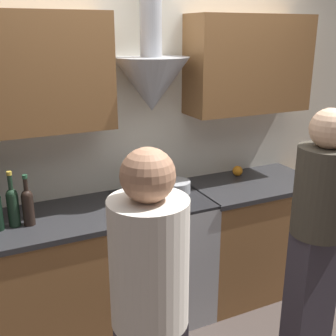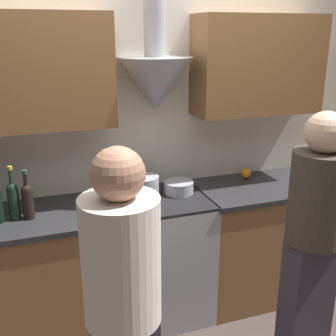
{
  "view_description": "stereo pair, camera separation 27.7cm",
  "coord_description": "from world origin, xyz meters",
  "px_view_note": "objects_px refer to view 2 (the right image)",
  "views": [
    {
      "loc": [
        -1.13,
        -2.16,
        2.04
      ],
      "look_at": [
        0.0,
        0.22,
        1.18
      ],
      "focal_mm": 45.0,
      "sensor_mm": 36.0,
      "label": 1
    },
    {
      "loc": [
        -0.88,
        -2.26,
        2.04
      ],
      "look_at": [
        0.0,
        0.22,
        1.18
      ],
      "focal_mm": 45.0,
      "sensor_mm": 36.0,
      "label": 2
    }
  ],
  "objects_px": {
    "wine_bottle_7": "(28,199)",
    "mixing_bowl": "(179,187)",
    "orange_fruit": "(246,173)",
    "person_foreground_right": "(313,242)",
    "stove_range": "(163,256)",
    "stock_pot": "(143,188)",
    "wine_bottle_6": "(13,198)",
    "person_foreground_left": "(123,308)"
  },
  "relations": [
    {
      "from": "person_foreground_right",
      "to": "stove_range",
      "type": "bearing_deg",
      "value": 122.83
    },
    {
      "from": "wine_bottle_6",
      "to": "person_foreground_left",
      "type": "bearing_deg",
      "value": -67.99
    },
    {
      "from": "stove_range",
      "to": "stock_pot",
      "type": "bearing_deg",
      "value": 167.61
    },
    {
      "from": "wine_bottle_6",
      "to": "wine_bottle_7",
      "type": "bearing_deg",
      "value": -15.49
    },
    {
      "from": "stove_range",
      "to": "person_foreground_left",
      "type": "bearing_deg",
      "value": -117.09
    },
    {
      "from": "person_foreground_right",
      "to": "orange_fruit",
      "type": "bearing_deg",
      "value": 80.62
    },
    {
      "from": "wine_bottle_7",
      "to": "person_foreground_right",
      "type": "xyz_separation_m",
      "value": [
        1.47,
        -0.85,
        -0.13
      ]
    },
    {
      "from": "mixing_bowl",
      "to": "orange_fruit",
      "type": "bearing_deg",
      "value": 10.42
    },
    {
      "from": "wine_bottle_6",
      "to": "person_foreground_right",
      "type": "height_order",
      "value": "person_foreground_right"
    },
    {
      "from": "person_foreground_left",
      "to": "person_foreground_right",
      "type": "xyz_separation_m",
      "value": [
        1.12,
        0.18,
        0.03
      ]
    },
    {
      "from": "stove_range",
      "to": "person_foreground_left",
      "type": "relative_size",
      "value": 0.57
    },
    {
      "from": "wine_bottle_6",
      "to": "mixing_bowl",
      "type": "xyz_separation_m",
      "value": [
        1.11,
        0.07,
        -0.09
      ]
    },
    {
      "from": "stove_range",
      "to": "wine_bottle_6",
      "type": "distance_m",
      "value": 1.14
    },
    {
      "from": "wine_bottle_6",
      "to": "person_foreground_right",
      "type": "relative_size",
      "value": 0.21
    },
    {
      "from": "orange_fruit",
      "to": "person_foreground_right",
      "type": "distance_m",
      "value": 1.07
    },
    {
      "from": "stove_range",
      "to": "stock_pot",
      "type": "distance_m",
      "value": 0.56
    },
    {
      "from": "person_foreground_left",
      "to": "person_foreground_right",
      "type": "relative_size",
      "value": 0.98
    },
    {
      "from": "person_foreground_left",
      "to": "person_foreground_right",
      "type": "distance_m",
      "value": 1.14
    },
    {
      "from": "wine_bottle_6",
      "to": "person_foreground_right",
      "type": "distance_m",
      "value": 1.78
    },
    {
      "from": "orange_fruit",
      "to": "stove_range",
      "type": "bearing_deg",
      "value": -167.33
    },
    {
      "from": "wine_bottle_6",
      "to": "person_foreground_left",
      "type": "relative_size",
      "value": 0.21
    },
    {
      "from": "wine_bottle_6",
      "to": "orange_fruit",
      "type": "height_order",
      "value": "wine_bottle_6"
    },
    {
      "from": "wine_bottle_7",
      "to": "mixing_bowl",
      "type": "distance_m",
      "value": 1.04
    },
    {
      "from": "wine_bottle_7",
      "to": "person_foreground_right",
      "type": "bearing_deg",
      "value": -30.0
    },
    {
      "from": "stove_range",
      "to": "mixing_bowl",
      "type": "bearing_deg",
      "value": 22.21
    },
    {
      "from": "orange_fruit",
      "to": "person_foreground_left",
      "type": "distance_m",
      "value": 1.8
    },
    {
      "from": "orange_fruit",
      "to": "person_foreground_right",
      "type": "xyz_separation_m",
      "value": [
        -0.17,
        -1.06,
        -0.04
      ]
    },
    {
      "from": "wine_bottle_6",
      "to": "orange_fruit",
      "type": "bearing_deg",
      "value": 6.2
    },
    {
      "from": "person_foreground_right",
      "to": "wine_bottle_6",
      "type": "bearing_deg",
      "value": 150.68
    },
    {
      "from": "wine_bottle_6",
      "to": "person_foreground_left",
      "type": "xyz_separation_m",
      "value": [
        0.43,
        -1.05,
        -0.16
      ]
    },
    {
      "from": "person_foreground_right",
      "to": "wine_bottle_7",
      "type": "bearing_deg",
      "value": 150.0
    },
    {
      "from": "stock_pot",
      "to": "person_foreground_right",
      "type": "bearing_deg",
      "value": -52.31
    },
    {
      "from": "stove_range",
      "to": "orange_fruit",
      "type": "relative_size",
      "value": 11.37
    },
    {
      "from": "wine_bottle_7",
      "to": "mixing_bowl",
      "type": "relative_size",
      "value": 1.48
    },
    {
      "from": "wine_bottle_7",
      "to": "stock_pot",
      "type": "distance_m",
      "value": 0.76
    },
    {
      "from": "person_foreground_left",
      "to": "orange_fruit",
      "type": "bearing_deg",
      "value": 43.75
    },
    {
      "from": "stove_range",
      "to": "stock_pot",
      "type": "xyz_separation_m",
      "value": [
        -0.14,
        0.03,
        0.54
      ]
    },
    {
      "from": "mixing_bowl",
      "to": "orange_fruit",
      "type": "distance_m",
      "value": 0.62
    },
    {
      "from": "stove_range",
      "to": "person_foreground_left",
      "type": "height_order",
      "value": "person_foreground_left"
    },
    {
      "from": "wine_bottle_7",
      "to": "mixing_bowl",
      "type": "xyz_separation_m",
      "value": [
        1.03,
        0.1,
        -0.08
      ]
    },
    {
      "from": "person_foreground_left",
      "to": "stock_pot",
      "type": "bearing_deg",
      "value": 69.5
    },
    {
      "from": "stock_pot",
      "to": "orange_fruit",
      "type": "bearing_deg",
      "value": 8.88
    }
  ]
}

